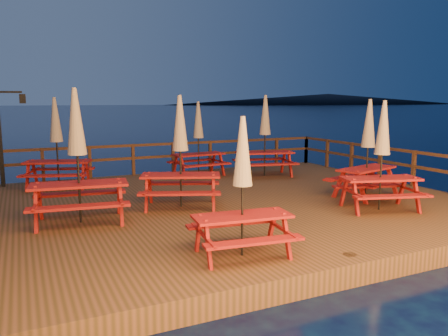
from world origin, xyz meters
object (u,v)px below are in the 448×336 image
at_px(lamp_post, 5,127).
at_px(picnic_table_2, 242,185).
at_px(picnic_table_1, 368,147).
at_px(picnic_table_0, 180,150).

xyz_separation_m(lamp_post, picnic_table_2, (3.70, -8.40, -0.57)).
bearing_deg(picnic_table_2, picnic_table_1, 33.77).
height_order(lamp_post, picnic_table_1, lamp_post).
bearing_deg(picnic_table_2, picnic_table_0, 93.63).
height_order(lamp_post, picnic_table_0, lamp_post).
bearing_deg(picnic_table_0, picnic_table_2, -70.63).
distance_m(picnic_table_1, picnic_table_2, 5.83).
bearing_deg(picnic_table_2, lamp_post, 120.51).
distance_m(picnic_table_0, picnic_table_1, 5.09).
distance_m(lamp_post, picnic_table_2, 9.20).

